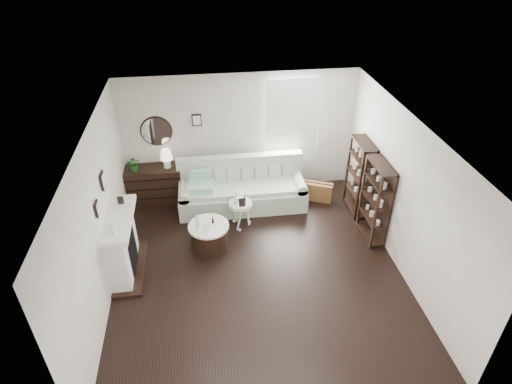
{
  "coord_description": "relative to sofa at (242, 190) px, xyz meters",
  "views": [
    {
      "loc": [
        -0.8,
        -5.61,
        5.35
      ],
      "look_at": [
        0.08,
        0.8,
        1.12
      ],
      "focal_mm": 30.0,
      "sensor_mm": 36.0,
      "label": 1
    }
  ],
  "objects": [
    {
      "name": "card_frame_drum",
      "position": [
        -0.82,
        -1.57,
        0.27
      ],
      "size": [
        0.14,
        0.08,
        0.18
      ],
      "primitive_type": "cube",
      "rotation": [
        -0.21,
        0.0,
        -0.27
      ],
      "color": "white",
      "rests_on": "drum_table"
    },
    {
      "name": "quilt",
      "position": [
        -0.88,
        -0.13,
        0.26
      ],
      "size": [
        0.58,
        0.49,
        0.14
      ],
      "primitive_type": "cube",
      "rotation": [
        0.0,
        0.0,
        -0.08
      ],
      "color": "#27906F",
      "rests_on": "sofa"
    },
    {
      "name": "potted_plant",
      "position": [
        -2.21,
        0.34,
        0.64
      ],
      "size": [
        0.3,
        0.27,
        0.32
      ],
      "primitive_type": "imported",
      "rotation": [
        0.0,
        0.0,
        0.06
      ],
      "color": "#175118",
      "rests_on": "dresser"
    },
    {
      "name": "fireplace",
      "position": [
        -2.26,
        -1.78,
        0.19
      ],
      "size": [
        0.5,
        1.4,
        1.84
      ],
      "color": "white",
      "rests_on": "ground"
    },
    {
      "name": "dresser",
      "position": [
        -1.9,
        0.39,
        0.07
      ],
      "size": [
        1.24,
        0.53,
        0.83
      ],
      "color": "black",
      "rests_on": "ground"
    },
    {
      "name": "table_lamp",
      "position": [
        -1.53,
        0.39,
        0.69
      ],
      "size": [
        0.29,
        0.29,
        0.42
      ],
      "primitive_type": null,
      "rotation": [
        0.0,
        0.0,
        0.12
      ],
      "color": "white",
      "rests_on": "dresser"
    },
    {
      "name": "suitcase",
      "position": [
        1.68,
        -0.07,
        -0.14
      ],
      "size": [
        0.66,
        0.45,
        0.42
      ],
      "primitive_type": "cube",
      "rotation": [
        0.0,
        0.0,
        -0.42
      ],
      "color": "brown",
      "rests_on": "ground"
    },
    {
      "name": "flask_ped",
      "position": [
        -0.19,
        -0.76,
        0.35
      ],
      "size": [
        0.14,
        0.14,
        0.25
      ],
      "primitive_type": null,
      "color": "silver",
      "rests_on": "pedestal_table"
    },
    {
      "name": "shelf_unit_near",
      "position": [
        2.38,
        -1.43,
        0.46
      ],
      "size": [
        0.3,
        0.8,
        1.6
      ],
      "color": "black",
      "rests_on": "ground"
    },
    {
      "name": "room",
      "position": [
        0.79,
        0.62,
        1.25
      ],
      "size": [
        5.5,
        5.5,
        5.5
      ],
      "color": "black",
      "rests_on": "ground"
    },
    {
      "name": "shelf_unit_far",
      "position": [
        2.38,
        -0.53,
        0.46
      ],
      "size": [
        0.3,
        0.8,
        1.6
      ],
      "color": "black",
      "rests_on": "ground"
    },
    {
      "name": "bottle_drum",
      "position": [
        -0.95,
        -1.46,
        0.34
      ],
      "size": [
        0.07,
        0.07,
        0.31
      ],
      "primitive_type": "cylinder",
      "color": "silver",
      "rests_on": "drum_table"
    },
    {
      "name": "sofa",
      "position": [
        0.0,
        0.0,
        0.0
      ],
      "size": [
        2.69,
        0.93,
        1.05
      ],
      "color": "beige",
      "rests_on": "ground"
    },
    {
      "name": "eiffel_ped",
      "position": [
        -0.01,
        -0.75,
        0.32
      ],
      "size": [
        0.12,
        0.12,
        0.18
      ],
      "primitive_type": null,
      "rotation": [
        0.0,
        0.0,
        -0.12
      ],
      "color": "black",
      "rests_on": "pedestal_table"
    },
    {
      "name": "pedestal_table",
      "position": [
        -0.11,
        -0.78,
        0.18
      ],
      "size": [
        0.47,
        0.47,
        0.57
      ],
      "rotation": [
        0.0,
        0.0,
        -0.25
      ],
      "color": "white",
      "rests_on": "ground"
    },
    {
      "name": "card_frame_ped",
      "position": [
        -0.09,
        -0.91,
        0.31
      ],
      "size": [
        0.13,
        0.06,
        0.17
      ],
      "primitive_type": "cube",
      "rotation": [
        -0.21,
        0.0,
        0.1
      ],
      "color": "black",
      "rests_on": "pedestal_table"
    },
    {
      "name": "eiffel_drum",
      "position": [
        -0.68,
        -1.32,
        0.28
      ],
      "size": [
        0.12,
        0.12,
        0.2
      ],
      "primitive_type": null,
      "rotation": [
        0.0,
        0.0,
        -0.09
      ],
      "color": "black",
      "rests_on": "drum_table"
    },
    {
      "name": "drum_table",
      "position": [
        -0.76,
        -1.38,
        -0.08
      ],
      "size": [
        0.76,
        0.76,
        0.53
      ],
      "rotation": [
        0.0,
        0.0,
        -0.3
      ],
      "color": "black",
      "rests_on": "ground"
    }
  ]
}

